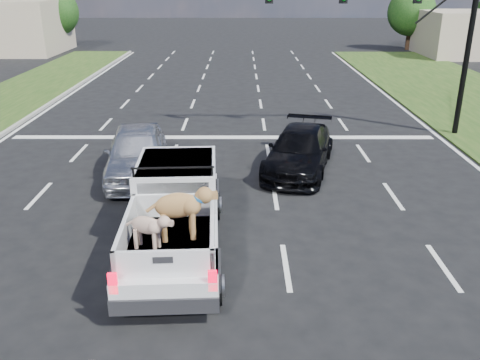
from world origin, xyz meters
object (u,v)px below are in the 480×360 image
at_px(silver_sedan, 137,152).
at_px(traffic_signal, 410,15).
at_px(pickup_truck, 175,212).
at_px(black_coupe, 299,150).

bearing_deg(silver_sedan, traffic_signal, 18.11).
distance_m(pickup_truck, black_coupe, 6.46).
height_order(traffic_signal, pickup_truck, traffic_signal).
bearing_deg(silver_sedan, black_coupe, -1.97).
distance_m(traffic_signal, pickup_truck, 13.10).
distance_m(pickup_truck, silver_sedan, 5.20).
xyz_separation_m(traffic_signal, black_coupe, (-4.51, -4.26, -4.04)).
bearing_deg(black_coupe, pickup_truck, -107.46).
xyz_separation_m(traffic_signal, silver_sedan, (-9.80, -4.83, -3.92)).
relative_size(traffic_signal, black_coupe, 1.92).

